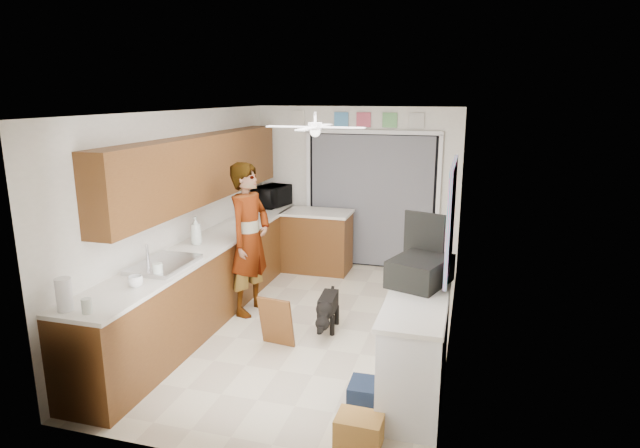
# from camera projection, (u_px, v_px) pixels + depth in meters

# --- Properties ---
(floor) EXTENTS (5.00, 5.00, 0.00)m
(floor) POSITION_uv_depth(u_px,v_px,m) (311.00, 325.00, 6.37)
(floor) COLOR beige
(floor) RESTS_ON ground
(ceiling) EXTENTS (5.00, 5.00, 0.00)m
(ceiling) POSITION_uv_depth(u_px,v_px,m) (310.00, 111.00, 5.78)
(ceiling) COLOR white
(ceiling) RESTS_ON ground
(wall_back) EXTENTS (3.20, 0.00, 3.20)m
(wall_back) POSITION_uv_depth(u_px,v_px,m) (356.00, 187.00, 8.41)
(wall_back) COLOR white
(wall_back) RESTS_ON ground
(wall_front) EXTENTS (3.20, 0.00, 3.20)m
(wall_front) POSITION_uv_depth(u_px,v_px,m) (207.00, 305.00, 3.74)
(wall_front) COLOR white
(wall_front) RESTS_ON ground
(wall_left) EXTENTS (0.00, 5.00, 5.00)m
(wall_left) POSITION_uv_depth(u_px,v_px,m) (185.00, 215.00, 6.50)
(wall_left) COLOR white
(wall_left) RESTS_ON ground
(wall_right) EXTENTS (0.00, 5.00, 5.00)m
(wall_right) POSITION_uv_depth(u_px,v_px,m) (455.00, 233.00, 5.65)
(wall_right) COLOR white
(wall_right) RESTS_ON ground
(left_base_cabinets) EXTENTS (0.60, 4.80, 0.90)m
(left_base_cabinets) POSITION_uv_depth(u_px,v_px,m) (210.00, 279.00, 6.61)
(left_base_cabinets) COLOR brown
(left_base_cabinets) RESTS_ON floor
(left_countertop) EXTENTS (0.62, 4.80, 0.04)m
(left_countertop) POSITION_uv_depth(u_px,v_px,m) (209.00, 243.00, 6.49)
(left_countertop) COLOR white
(left_countertop) RESTS_ON left_base_cabinets
(upper_cabinets) EXTENTS (0.32, 4.00, 0.80)m
(upper_cabinets) POSITION_uv_depth(u_px,v_px,m) (202.00, 168.00, 6.51)
(upper_cabinets) COLOR brown
(upper_cabinets) RESTS_ON wall_left
(sink_basin) EXTENTS (0.50, 0.76, 0.06)m
(sink_basin) POSITION_uv_depth(u_px,v_px,m) (164.00, 265.00, 5.55)
(sink_basin) COLOR silver
(sink_basin) RESTS_ON left_countertop
(faucet) EXTENTS (0.03, 0.03, 0.22)m
(faucet) POSITION_uv_depth(u_px,v_px,m) (147.00, 255.00, 5.58)
(faucet) COLOR silver
(faucet) RESTS_ON left_countertop
(peninsula_base) EXTENTS (1.00, 0.60, 0.90)m
(peninsula_base) POSITION_uv_depth(u_px,v_px,m) (317.00, 242.00, 8.26)
(peninsula_base) COLOR brown
(peninsula_base) RESTS_ON floor
(peninsula_top) EXTENTS (1.04, 0.64, 0.04)m
(peninsula_top) POSITION_uv_depth(u_px,v_px,m) (317.00, 213.00, 8.15)
(peninsula_top) COLOR white
(peninsula_top) RESTS_ON peninsula_base
(back_opening_recess) EXTENTS (2.00, 0.06, 2.10)m
(back_opening_recess) POSITION_uv_depth(u_px,v_px,m) (371.00, 201.00, 8.36)
(back_opening_recess) COLOR black
(back_opening_recess) RESTS_ON wall_back
(curtain_panel) EXTENTS (1.90, 0.03, 2.05)m
(curtain_panel) POSITION_uv_depth(u_px,v_px,m) (371.00, 202.00, 8.32)
(curtain_panel) COLOR slate
(curtain_panel) RESTS_ON wall_back
(door_trim_left) EXTENTS (0.06, 0.04, 2.10)m
(door_trim_left) POSITION_uv_depth(u_px,v_px,m) (309.00, 198.00, 8.61)
(door_trim_left) COLOR white
(door_trim_left) RESTS_ON wall_back
(door_trim_right) EXTENTS (0.06, 0.04, 2.10)m
(door_trim_right) POSITION_uv_depth(u_px,v_px,m) (438.00, 205.00, 8.06)
(door_trim_right) COLOR white
(door_trim_right) RESTS_ON wall_back
(door_trim_head) EXTENTS (2.10, 0.04, 0.06)m
(door_trim_head) POSITION_uv_depth(u_px,v_px,m) (373.00, 132.00, 8.08)
(door_trim_head) COLOR white
(door_trim_head) RESTS_ON wall_back
(header_frame_1) EXTENTS (0.22, 0.02, 0.22)m
(header_frame_1) POSITION_uv_depth(u_px,v_px,m) (341.00, 119.00, 8.20)
(header_frame_1) COLOR #4E95D1
(header_frame_1) RESTS_ON wall_back
(header_frame_2) EXTENTS (0.22, 0.02, 0.22)m
(header_frame_2) POSITION_uv_depth(u_px,v_px,m) (364.00, 120.00, 8.10)
(header_frame_2) COLOR #C84B61
(header_frame_2) RESTS_ON wall_back
(header_frame_3) EXTENTS (0.22, 0.02, 0.22)m
(header_frame_3) POSITION_uv_depth(u_px,v_px,m) (390.00, 120.00, 8.00)
(header_frame_3) COLOR #67B165
(header_frame_3) RESTS_ON wall_back
(header_frame_4) EXTENTS (0.22, 0.02, 0.22)m
(header_frame_4) POSITION_uv_depth(u_px,v_px,m) (417.00, 120.00, 7.89)
(header_frame_4) COLOR beige
(header_frame_4) RESTS_ON wall_back
(route66_sign) EXTENTS (0.22, 0.02, 0.26)m
(route66_sign) POSITION_uv_depth(u_px,v_px,m) (298.00, 119.00, 8.38)
(route66_sign) COLOR silver
(route66_sign) RESTS_ON wall_back
(right_counter_base) EXTENTS (0.50, 1.40, 0.90)m
(right_counter_base) POSITION_uv_depth(u_px,v_px,m) (416.00, 350.00, 4.78)
(right_counter_base) COLOR white
(right_counter_base) RESTS_ON floor
(right_counter_top) EXTENTS (0.54, 1.44, 0.04)m
(right_counter_top) POSITION_uv_depth(u_px,v_px,m) (417.00, 301.00, 4.67)
(right_counter_top) COLOR white
(right_counter_top) RESTS_ON right_counter_base
(abstract_painting) EXTENTS (0.03, 1.15, 0.95)m
(abstract_painting) POSITION_uv_depth(u_px,v_px,m) (451.00, 217.00, 4.62)
(abstract_painting) COLOR #FA5CBD
(abstract_painting) RESTS_ON wall_right
(ceiling_fan) EXTENTS (1.14, 1.14, 0.24)m
(ceiling_fan) POSITION_uv_depth(u_px,v_px,m) (315.00, 127.00, 6.01)
(ceiling_fan) COLOR white
(ceiling_fan) RESTS_ON ceiling
(microwave) EXTENTS (0.53, 0.67, 0.32)m
(microwave) POSITION_uv_depth(u_px,v_px,m) (272.00, 196.00, 8.49)
(microwave) COLOR black
(microwave) RESTS_ON left_countertop
(soap_bottle) EXTENTS (0.14, 0.14, 0.34)m
(soap_bottle) POSITION_uv_depth(u_px,v_px,m) (196.00, 230.00, 6.32)
(soap_bottle) COLOR silver
(soap_bottle) RESTS_ON left_countertop
(cup) EXTENTS (0.17, 0.17, 0.11)m
(cup) POSITION_uv_depth(u_px,v_px,m) (135.00, 281.00, 4.95)
(cup) COLOR white
(cup) RESTS_ON left_countertop
(jar_a) EXTENTS (0.13, 0.13, 0.14)m
(jar_a) POSITION_uv_depth(u_px,v_px,m) (158.00, 270.00, 5.22)
(jar_a) COLOR silver
(jar_a) RESTS_ON left_countertop
(jar_b) EXTENTS (0.10, 0.10, 0.12)m
(jar_b) POSITION_uv_depth(u_px,v_px,m) (87.00, 306.00, 4.36)
(jar_b) COLOR silver
(jar_b) RESTS_ON left_countertop
(paper_towel_roll) EXTENTS (0.13, 0.13, 0.28)m
(paper_towel_roll) POSITION_uv_depth(u_px,v_px,m) (64.00, 294.00, 4.39)
(paper_towel_roll) COLOR white
(paper_towel_roll) RESTS_ON left_countertop
(suitcase) EXTENTS (0.63, 0.72, 0.26)m
(suitcase) POSITION_uv_depth(u_px,v_px,m) (420.00, 271.00, 5.01)
(suitcase) COLOR black
(suitcase) RESTS_ON right_counter_top
(suitcase_rim) EXTENTS (0.61, 0.69, 0.02)m
(suitcase_rim) POSITION_uv_depth(u_px,v_px,m) (419.00, 282.00, 5.04)
(suitcase_rim) COLOR yellow
(suitcase_rim) RESTS_ON suitcase
(suitcase_lid) EXTENTS (0.41, 0.17, 0.50)m
(suitcase_lid) POSITION_uv_depth(u_px,v_px,m) (424.00, 237.00, 5.22)
(suitcase_lid) COLOR black
(suitcase_lid) RESTS_ON suitcase
(cardboard_box) EXTENTS (0.37, 0.28, 0.23)m
(cardboard_box) POSITION_uv_depth(u_px,v_px,m) (359.00, 429.00, 4.21)
(cardboard_box) COLOR #B8873A
(cardboard_box) RESTS_ON floor
(navy_crate) EXTENTS (0.38, 0.32, 0.23)m
(navy_crate) POSITION_uv_depth(u_px,v_px,m) (371.00, 395.00, 4.68)
(navy_crate) COLOR #131D31
(navy_crate) RESTS_ON floor
(cabinet_door_panel) EXTENTS (0.40, 0.20, 0.57)m
(cabinet_door_panel) POSITION_uv_depth(u_px,v_px,m) (276.00, 322.00, 5.77)
(cabinet_door_panel) COLOR brown
(cabinet_door_panel) RESTS_ON floor
(man) EXTENTS (0.58, 0.76, 1.89)m
(man) POSITION_uv_depth(u_px,v_px,m) (250.00, 239.00, 6.56)
(man) COLOR white
(man) RESTS_ON floor
(dog) EXTENTS (0.30, 0.62, 0.47)m
(dog) POSITION_uv_depth(u_px,v_px,m) (328.00, 310.00, 6.22)
(dog) COLOR black
(dog) RESTS_ON floor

